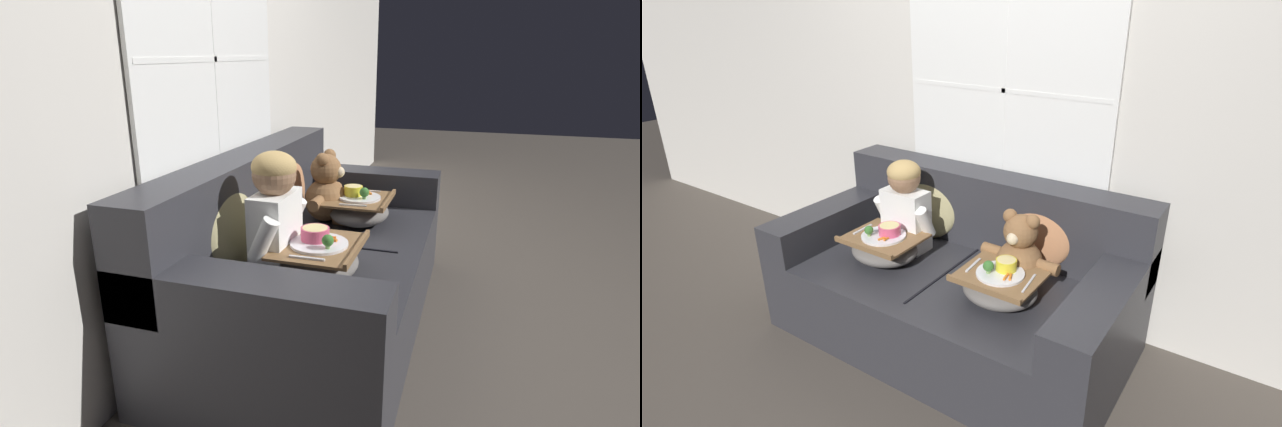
# 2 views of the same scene
# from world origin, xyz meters

# --- Properties ---
(ground_plane) EXTENTS (14.00, 14.00, 0.00)m
(ground_plane) POSITION_xyz_m (0.00, 0.00, 0.00)
(ground_plane) COLOR #4C443D
(wall_back_with_window) EXTENTS (8.00, 0.08, 2.60)m
(wall_back_with_window) POSITION_xyz_m (0.00, 0.57, 1.30)
(wall_back_with_window) COLOR beige
(wall_back_with_window) RESTS_ON ground_plane
(couch) EXTENTS (1.90, 0.99, 0.86)m
(couch) POSITION_xyz_m (0.00, 0.06, 0.31)
(couch) COLOR #2D2D33
(couch) RESTS_ON ground_plane
(throw_pillow_behind_child) EXTENTS (0.43, 0.21, 0.44)m
(throw_pillow_behind_child) POSITION_xyz_m (-0.36, 0.30, 0.63)
(throw_pillow_behind_child) COLOR tan
(throw_pillow_behind_child) RESTS_ON couch
(throw_pillow_behind_teddy) EXTENTS (0.40, 0.19, 0.41)m
(throw_pillow_behind_teddy) POSITION_xyz_m (0.36, 0.30, 0.63)
(throw_pillow_behind_teddy) COLOR #B2754C
(throw_pillow_behind_teddy) RESTS_ON couch
(child_figure) EXTENTS (0.37, 0.19, 0.53)m
(child_figure) POSITION_xyz_m (-0.36, 0.08, 0.72)
(child_figure) COLOR white
(child_figure) RESTS_ON couch
(teddy_bear) EXTENTS (0.43, 0.29, 0.40)m
(teddy_bear) POSITION_xyz_m (0.36, 0.08, 0.60)
(teddy_bear) COLOR brown
(teddy_bear) RESTS_ON couch
(lap_tray_child) EXTENTS (0.40, 0.34, 0.22)m
(lap_tray_child) POSITION_xyz_m (-0.36, -0.11, 0.51)
(lap_tray_child) COLOR slate
(lap_tray_child) RESTS_ON child_figure
(lap_tray_teddy) EXTENTS (0.38, 0.33, 0.22)m
(lap_tray_teddy) POSITION_xyz_m (0.36, -0.11, 0.51)
(lap_tray_teddy) COLOR slate
(lap_tray_teddy) RESTS_ON teddy_bear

